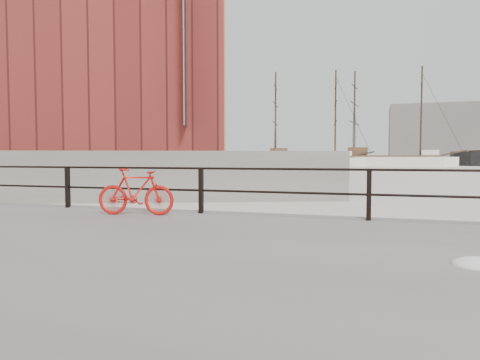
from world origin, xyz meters
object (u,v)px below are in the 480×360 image
Objects in this scene: bicycle at (136,192)px; workboat_near at (124,172)px; schooner_left at (305,166)px; workboat_far at (158,169)px; schooner_mid at (386,166)px.

workboat_near reaches higher than bicycle.
bicycle is 0.14× the size of workboat_near.
schooner_left is 2.12× the size of workboat_far.
workboat_far is at bearing -126.94° from schooner_left.
schooner_left is at bearing 45.58° from workboat_near.
schooner_mid is at bearing 3.26° from schooner_left.
schooner_mid is 1.05× the size of schooner_left.
schooner_left is 2.09× the size of workboat_near.
schooner_mid reaches higher than schooner_left.
workboat_far is (-15.51, -28.03, 0.00)m from schooner_left.
bicycle is 0.07× the size of schooner_left.
schooner_mid is at bearing 9.46° from workboat_far.
workboat_near is at bearing -114.08° from workboat_far.
bicycle is at bearing -98.39° from workboat_far.
workboat_near is at bearing -115.44° from schooner_left.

